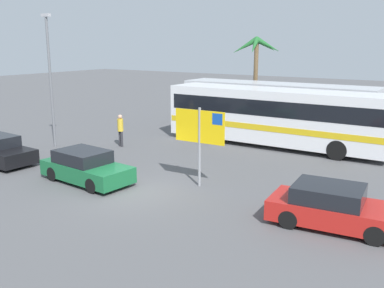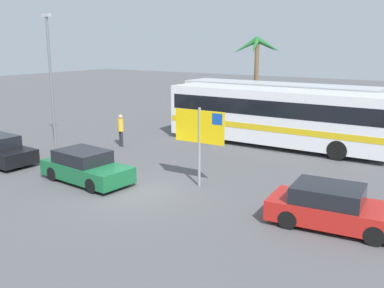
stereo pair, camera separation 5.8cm
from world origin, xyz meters
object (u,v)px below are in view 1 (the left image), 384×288
Objects in this scene: bus_front_coach at (275,114)px; car_red at (333,207)px; bus_rear_coach at (276,105)px; ferry_sign at (201,130)px; pedestrian_by_bus at (120,128)px; car_green at (86,167)px.

bus_front_coach is 11.16m from car_red.
ferry_sign reaches higher than bus_rear_coach.
pedestrian_by_bus is (-7.06, -4.87, -0.71)m from bus_front_coach.
bus_rear_coach reaches higher than car_green.
bus_front_coach is at bearing 90.62° from ferry_sign.
bus_rear_coach is at bearing 114.28° from car_red.
bus_rear_coach reaches higher than pedestrian_by_bus.
ferry_sign is 8.27m from pedestrian_by_bus.
ferry_sign is 5.94m from car_red.
car_green is (-4.30, -2.12, -1.69)m from ferry_sign.
ferry_sign is 1.77× the size of pedestrian_by_bus.
bus_front_coach is 3.69m from bus_rear_coach.
ferry_sign reaches higher than pedestrian_by_bus.
car_red is (5.95, -9.37, -1.15)m from bus_front_coach.
car_green is (-3.94, -10.43, -1.15)m from bus_front_coach.
ferry_sign is 0.76× the size of car_green.
bus_rear_coach is 3.87× the size of ferry_sign.
car_green is 2.32× the size of pedestrian_by_bus.
bus_front_coach is at bearing -41.71° from pedestrian_by_bus.
bus_rear_coach is 6.85× the size of pedestrian_by_bus.
bus_rear_coach is 2.95× the size of car_red.
car_green is at bearing -100.62° from bus_rear_coach.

